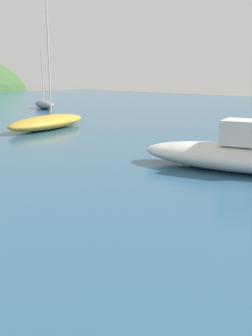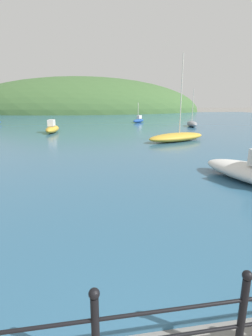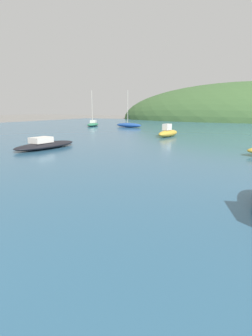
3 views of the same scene
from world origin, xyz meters
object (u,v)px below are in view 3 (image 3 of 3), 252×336
object	(u,v)px
boat_twin_mast	(93,124)
boat_red_dinghy	(168,133)
boat_mid_harbor	(129,125)
boat_blue_hull	(45,145)

from	to	relation	value
boat_twin_mast	boat_red_dinghy	size ratio (longest dim) A/B	1.48
boat_twin_mast	boat_red_dinghy	distance (m)	18.25
boat_twin_mast	boat_mid_harbor	size ratio (longest dim) A/B	1.03
boat_mid_harbor	boat_red_dinghy	xyz separation A→B (m)	(9.20, -9.82, 0.07)
boat_blue_hull	boat_mid_harbor	size ratio (longest dim) A/B	0.97
boat_blue_hull	boat_twin_mast	size ratio (longest dim) A/B	0.94
boat_blue_hull	boat_twin_mast	xyz separation A→B (m)	(-10.64, 20.75, 0.06)
boat_blue_hull	boat_red_dinghy	size ratio (longest dim) A/B	1.39
boat_blue_hull	boat_twin_mast	world-z (taller)	boat_twin_mast
boat_red_dinghy	boat_blue_hull	bearing A→B (deg)	-113.47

